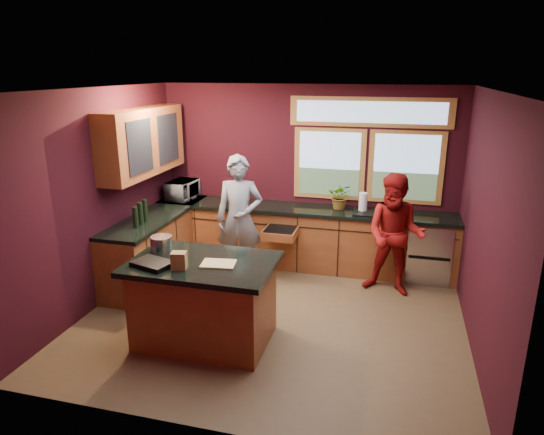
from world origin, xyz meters
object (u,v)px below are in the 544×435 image
at_px(person_grey, 239,219).
at_px(cutting_board, 218,264).
at_px(person_red, 395,235).
at_px(stock_pot, 162,244).
at_px(island, 204,301).

height_order(person_grey, cutting_board, person_grey).
xyz_separation_m(person_red, stock_pot, (-2.52, -1.61, 0.22)).
bearing_deg(person_grey, person_red, -7.62).
bearing_deg(person_grey, stock_pot, -114.90).
xyz_separation_m(person_grey, person_red, (2.12, 0.09, -0.08)).
relative_size(island, cutting_board, 4.43).
bearing_deg(person_red, person_grey, -167.04).
bearing_deg(person_red, cutting_board, -123.79).
relative_size(person_red, stock_pot, 6.83).
bearing_deg(stock_pot, person_grey, 75.08).
bearing_deg(island, person_grey, 94.89).
relative_size(island, stock_pot, 6.46).
height_order(person_red, stock_pot, person_red).
bearing_deg(person_grey, island, -95.08).
bearing_deg(island, cutting_board, -14.04).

